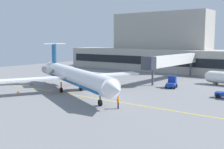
{
  "coord_description": "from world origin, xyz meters",
  "views": [
    {
      "loc": [
        30.63,
        -33.35,
        9.4
      ],
      "look_at": [
        -1.65,
        8.87,
        3.0
      ],
      "focal_mm": 46.95,
      "sensor_mm": 36.0,
      "label": 1
    }
  ],
  "objects": [
    {
      "name": "ground",
      "position": [
        -0.0,
        0.0,
        -0.05
      ],
      "size": [
        120.0,
        120.0,
        0.11
      ],
      "color": "slate"
    },
    {
      "name": "terminal_building",
      "position": [
        -7.44,
        46.61,
        6.11
      ],
      "size": [
        75.72,
        12.63,
        17.6
      ],
      "color": "#ADA89E",
      "rests_on": "ground"
    },
    {
      "name": "jet_bridge_west",
      "position": [
        1.18,
        27.32,
        4.62
      ],
      "size": [
        2.4,
        23.82,
        5.99
      ],
      "color": "silver",
      "rests_on": "ground"
    },
    {
      "name": "regional_jet",
      "position": [
        -6.03,
        3.13,
        3.04
      ],
      "size": [
        32.79,
        25.95,
        8.59
      ],
      "color": "white",
      "rests_on": "ground"
    },
    {
      "name": "pushback_tractor",
      "position": [
        5.63,
        18.52,
        1.01
      ],
      "size": [
        2.52,
        3.13,
        2.29
      ],
      "color": "#19389E",
      "rests_on": "ground"
    },
    {
      "name": "marshaller",
      "position": [
        7.6,
        -1.84,
        0.92
      ],
      "size": [
        0.62,
        0.68,
        1.84
      ],
      "color": "#191E33",
      "rests_on": "ground"
    },
    {
      "name": "safety_cone_alpha",
      "position": [
        -13.52,
        -2.92,
        0.25
      ],
      "size": [
        0.47,
        0.47,
        0.55
      ],
      "color": "orange",
      "rests_on": "ground"
    },
    {
      "name": "safety_cone_bravo",
      "position": [
        -19.31,
        4.37,
        0.25
      ],
      "size": [
        0.47,
        0.47,
        0.55
      ],
      "color": "orange",
      "rests_on": "ground"
    }
  ]
}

